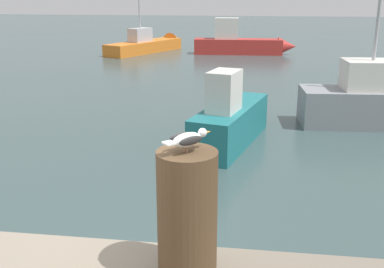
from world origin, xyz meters
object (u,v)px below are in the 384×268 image
(seagull, at_px, (188,139))
(boat_orange, at_px, (152,44))
(boat_red, at_px, (243,43))
(boat_teal, at_px, (234,118))
(mooring_post, at_px, (187,212))

(seagull, distance_m, boat_orange, 22.67)
(seagull, distance_m, boat_red, 21.55)
(boat_orange, xyz_separation_m, boat_teal, (5.22, -15.23, 0.14))
(mooring_post, distance_m, boat_red, 21.52)
(mooring_post, xyz_separation_m, seagull, (0.00, 0.00, 0.55))
(seagull, xyz_separation_m, boat_orange, (-5.21, 21.99, -1.80))
(seagull, bearing_deg, boat_red, 90.71)
(seagull, relative_size, boat_red, 0.06)
(mooring_post, xyz_separation_m, boat_orange, (-5.21, 22.00, -1.25))
(mooring_post, relative_size, boat_teal, 0.25)
(mooring_post, distance_m, seagull, 0.55)
(mooring_post, relative_size, seagull, 2.91)
(seagull, xyz_separation_m, boat_red, (-0.27, 21.49, -1.63))
(mooring_post, bearing_deg, boat_red, 90.70)
(boat_teal, bearing_deg, boat_red, 91.06)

